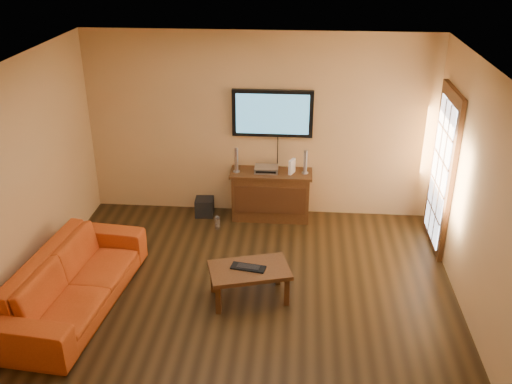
# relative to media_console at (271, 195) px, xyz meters

# --- Properties ---
(ground_plane) EXTENTS (5.00, 5.00, 0.00)m
(ground_plane) POSITION_rel_media_console_xyz_m (-0.20, -2.27, -0.37)
(ground_plane) COLOR black
(ground_plane) RESTS_ON ground
(room_walls) EXTENTS (5.00, 5.00, 5.00)m
(room_walls) POSITION_rel_media_console_xyz_m (-0.20, -1.64, 1.32)
(room_walls) COLOR tan
(room_walls) RESTS_ON ground
(french_door) EXTENTS (0.07, 1.02, 2.22)m
(french_door) POSITION_rel_media_console_xyz_m (2.26, -0.57, 0.68)
(french_door) COLOR #3E210E
(french_door) RESTS_ON ground
(media_console) EXTENTS (1.19, 0.45, 0.73)m
(media_console) POSITION_rel_media_console_xyz_m (0.00, 0.00, 0.00)
(media_console) COLOR #3E210E
(media_console) RESTS_ON ground
(television) EXTENTS (1.15, 0.08, 0.68)m
(television) POSITION_rel_media_console_xyz_m (0.00, 0.19, 1.19)
(television) COLOR black
(television) RESTS_ON ground
(coffee_table) EXTENTS (1.03, 0.78, 0.41)m
(coffee_table) POSITION_rel_media_console_xyz_m (-0.12, -2.05, -0.02)
(coffee_table) COLOR #3E210E
(coffee_table) RESTS_ON ground
(sofa) EXTENTS (0.87, 2.30, 0.88)m
(sofa) POSITION_rel_media_console_xyz_m (-2.09, -2.35, 0.07)
(sofa) COLOR #C14815
(sofa) RESTS_ON ground
(speaker_left) EXTENTS (0.10, 0.10, 0.37)m
(speaker_left) POSITION_rel_media_console_xyz_m (-0.50, -0.03, 0.53)
(speaker_left) COLOR silver
(speaker_left) RESTS_ON media_console
(speaker_right) EXTENTS (0.10, 0.10, 0.35)m
(speaker_right) POSITION_rel_media_console_xyz_m (0.49, 0.00, 0.52)
(speaker_right) COLOR silver
(speaker_right) RESTS_ON media_console
(av_receiver) EXTENTS (0.34, 0.24, 0.08)m
(av_receiver) POSITION_rel_media_console_xyz_m (-0.07, 0.02, 0.40)
(av_receiver) COLOR silver
(av_receiver) RESTS_ON media_console
(game_console) EXTENTS (0.10, 0.16, 0.21)m
(game_console) POSITION_rel_media_console_xyz_m (0.30, -0.02, 0.47)
(game_console) COLOR white
(game_console) RESTS_ON media_console
(subwoofer) EXTENTS (0.28, 0.28, 0.27)m
(subwoofer) POSITION_rel_media_console_xyz_m (-1.00, -0.01, -0.24)
(subwoofer) COLOR black
(subwoofer) RESTS_ON ground
(bottle) EXTENTS (0.07, 0.07, 0.21)m
(bottle) POSITION_rel_media_console_xyz_m (-0.74, -0.42, -0.27)
(bottle) COLOR white
(bottle) RESTS_ON ground
(keyboard) EXTENTS (0.42, 0.22, 0.02)m
(keyboard) POSITION_rel_media_console_xyz_m (-0.14, -2.05, 0.05)
(keyboard) COLOR black
(keyboard) RESTS_ON coffee_table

